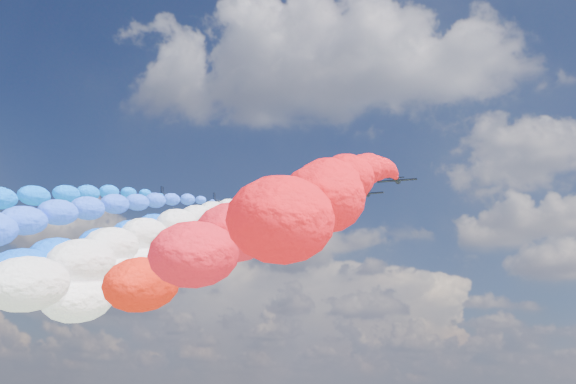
# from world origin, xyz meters

# --- Properties ---
(jet_0) EXTENTS (9.42, 12.78, 5.21)m
(jet_0) POSITION_xyz_m (-28.56, -4.63, 103.10)
(jet_0) COLOR black
(trail_0) EXTENTS (5.68, 114.17, 43.42)m
(trail_0) POSITION_xyz_m (-28.56, -63.97, 83.14)
(trail_0) COLOR #0767FF
(jet_1) EXTENTS (9.91, 13.12, 5.21)m
(jet_1) POSITION_xyz_m (-18.03, 3.12, 103.10)
(jet_1) COLOR black
(trail_1) EXTENTS (5.68, 114.17, 43.42)m
(trail_1) POSITION_xyz_m (-18.03, -56.22, 83.14)
(trail_1) COLOR #2A5AFB
(jet_2) EXTENTS (9.99, 13.18, 5.21)m
(jet_2) POSITION_xyz_m (-7.97, 14.25, 103.10)
(jet_2) COLOR black
(trail_2) EXTENTS (5.68, 114.17, 43.42)m
(trail_2) POSITION_xyz_m (-7.97, -45.09, 83.14)
(trail_2) COLOR blue
(jet_3) EXTENTS (9.53, 12.85, 5.21)m
(jet_3) POSITION_xyz_m (0.44, 10.27, 103.10)
(jet_3) COLOR black
(trail_3) EXTENTS (5.68, 114.17, 43.42)m
(trail_3) POSITION_xyz_m (0.44, -49.07, 83.14)
(trail_3) COLOR silver
(jet_4) EXTENTS (9.82, 13.06, 5.21)m
(jet_4) POSITION_xyz_m (0.18, 19.76, 103.10)
(jet_4) COLOR black
(trail_4) EXTENTS (5.68, 114.17, 43.42)m
(trail_4) POSITION_xyz_m (0.18, -39.58, 83.14)
(trail_4) COLOR white
(jet_5) EXTENTS (9.63, 12.93, 5.21)m
(jet_5) POSITION_xyz_m (10.72, 12.97, 103.10)
(jet_5) COLOR black
(trail_5) EXTENTS (5.68, 114.17, 43.42)m
(trail_5) POSITION_xyz_m (10.72, -46.38, 83.14)
(trail_5) COLOR red
(jet_6) EXTENTS (9.73, 13.00, 5.21)m
(jet_6) POSITION_xyz_m (19.70, 2.66, 103.10)
(jet_6) COLOR black
(trail_6) EXTENTS (5.68, 114.17, 43.42)m
(trail_6) POSITION_xyz_m (19.70, -56.68, 83.14)
(trail_6) COLOR red
(jet_7) EXTENTS (9.34, 12.72, 5.21)m
(jet_7) POSITION_xyz_m (27.95, -6.16, 103.10)
(jet_7) COLOR black
(trail_7) EXTENTS (5.68, 114.17, 43.42)m
(trail_7) POSITION_xyz_m (27.95, -65.50, 83.14)
(trail_7) COLOR red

